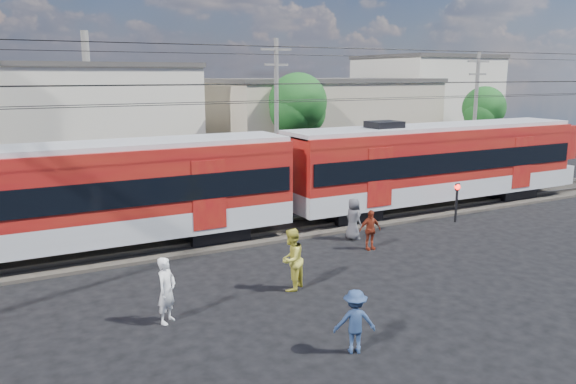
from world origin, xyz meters
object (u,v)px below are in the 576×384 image
(crossing_signal, at_px, (457,195))
(pedestrian_c, at_px, (355,321))
(pedestrian_a, at_px, (167,290))
(commuter_train, at_px, (82,194))
(car_silver, at_px, (479,165))

(crossing_signal, bearing_deg, pedestrian_c, -144.20)
(pedestrian_c, bearing_deg, crossing_signal, -121.80)
(pedestrian_a, xyz_separation_m, pedestrian_c, (3.51, -3.75, -0.12))
(commuter_train, xyz_separation_m, pedestrian_a, (1.09, -6.76, -1.49))
(car_silver, relative_size, crossing_signal, 2.20)
(commuter_train, xyz_separation_m, car_silver, (25.84, 5.80, -1.73))
(car_silver, bearing_deg, pedestrian_a, 130.90)
(pedestrian_c, xyz_separation_m, car_silver, (21.23, 16.31, -0.12))
(pedestrian_a, distance_m, crossing_signal, 15.12)
(pedestrian_c, distance_m, crossing_signal, 13.59)
(pedestrian_a, distance_m, pedestrian_c, 5.14)
(commuter_train, height_order, car_silver, commuter_train)
(commuter_train, bearing_deg, pedestrian_a, -80.80)
(pedestrian_c, relative_size, crossing_signal, 0.88)
(pedestrian_c, bearing_deg, car_silver, -120.07)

